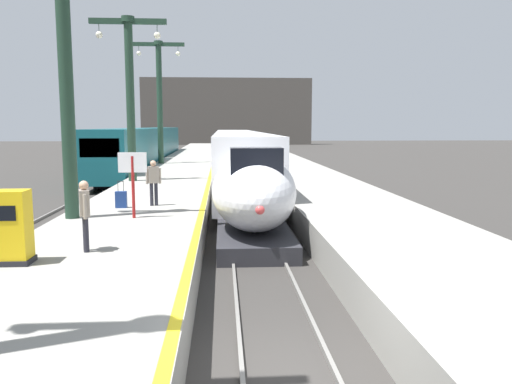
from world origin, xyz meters
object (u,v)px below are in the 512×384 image
(departure_info_board, at_px, (133,172))
(station_column_far, at_px, (130,83))
(passenger_near_edge, at_px, (154,179))
(regional_train_adjacent, at_px, (146,146))
(station_column_distant, at_px, (159,91))
(rolling_suitcase, at_px, (121,199))
(highspeed_train_main, at_px, (239,159))
(passenger_mid_platform, at_px, (85,210))
(station_column_mid, at_px, (65,51))
(ticket_machine_yellow, at_px, (13,230))

(departure_info_board, bearing_deg, station_column_far, 99.90)
(station_column_far, xyz_separation_m, passenger_near_edge, (2.30, -8.85, -4.24))
(regional_train_adjacent, distance_m, passenger_near_edge, 29.39)
(station_column_far, bearing_deg, station_column_distant, 90.00)
(rolling_suitcase, distance_m, departure_info_board, 2.58)
(highspeed_train_main, height_order, station_column_distant, station_column_distant)
(highspeed_train_main, distance_m, passenger_mid_platform, 20.63)
(station_column_distant, xyz_separation_m, passenger_near_edge, (2.30, -21.84, -4.68))
(regional_train_adjacent, bearing_deg, station_column_mid, -86.00)
(passenger_near_edge, distance_m, departure_info_board, 2.63)
(passenger_mid_platform, bearing_deg, regional_train_adjacent, 96.05)
(passenger_near_edge, bearing_deg, ticket_machine_yellow, -103.74)
(station_column_distant, relative_size, ticket_machine_yellow, 5.91)
(highspeed_train_main, distance_m, rolling_suitcase, 14.45)
(highspeed_train_main, distance_m, station_column_mid, 17.28)
(passenger_mid_platform, bearing_deg, station_column_distant, 93.22)
(highspeed_train_main, xyz_separation_m, passenger_mid_platform, (-4.28, -20.18, 0.11))
(station_column_far, bearing_deg, highspeed_train_main, 36.43)
(rolling_suitcase, bearing_deg, station_column_distant, 93.03)
(regional_train_adjacent, bearing_deg, station_column_far, -83.78)
(station_column_mid, height_order, station_column_distant, station_column_distant)
(highspeed_train_main, relative_size, passenger_mid_platform, 22.22)
(station_column_mid, bearing_deg, highspeed_train_main, 69.33)
(station_column_far, height_order, rolling_suitcase, station_column_far)
(passenger_near_edge, height_order, passenger_mid_platform, same)
(highspeed_train_main, xyz_separation_m, rolling_suitcase, (-4.72, -13.64, -0.58))
(station_column_far, distance_m, station_column_distant, 12.99)
(rolling_suitcase, bearing_deg, station_column_far, 97.22)
(ticket_machine_yellow, height_order, departure_info_board, departure_info_board)
(regional_train_adjacent, distance_m, station_column_mid, 31.83)
(highspeed_train_main, distance_m, station_column_distant, 11.50)
(highspeed_train_main, bearing_deg, station_column_far, -143.57)
(station_column_mid, bearing_deg, regional_train_adjacent, 94.00)
(highspeed_train_main, height_order, passenger_mid_platform, highspeed_train_main)
(station_column_mid, xyz_separation_m, departure_info_board, (1.99, -0.13, -3.76))
(ticket_machine_yellow, bearing_deg, passenger_near_edge, 76.26)
(regional_train_adjacent, xyz_separation_m, station_column_mid, (2.20, -31.48, 4.19))
(ticket_machine_yellow, distance_m, departure_info_board, 5.71)
(regional_train_adjacent, relative_size, station_column_mid, 4.20)
(highspeed_train_main, bearing_deg, departure_info_board, -103.91)
(station_column_distant, bearing_deg, station_column_mid, -90.00)
(station_column_far, distance_m, rolling_suitcase, 10.57)
(highspeed_train_main, bearing_deg, passenger_near_edge, -105.24)
(regional_train_adjacent, height_order, departure_info_board, regional_train_adjacent)
(highspeed_train_main, relative_size, passenger_near_edge, 22.22)
(station_column_mid, bearing_deg, departure_info_board, -3.85)
(station_column_far, height_order, ticket_machine_yellow, station_column_far)
(highspeed_train_main, bearing_deg, regional_train_adjacent, 117.09)
(station_column_mid, xyz_separation_m, rolling_suitcase, (1.18, 2.00, -4.97))
(regional_train_adjacent, xyz_separation_m, station_column_far, (2.20, -20.19, 4.15))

